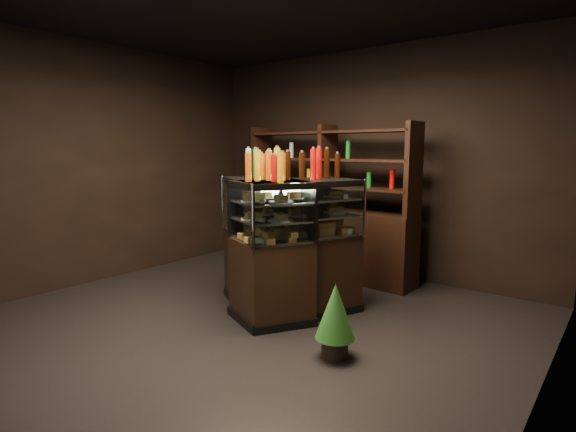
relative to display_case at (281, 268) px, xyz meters
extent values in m
plane|color=black|center=(-0.07, -0.54, -0.47)|extent=(5.00, 5.00, 0.00)
cube|color=black|center=(-0.07, 1.96, 1.03)|extent=(5.00, 0.02, 3.00)
cube|color=black|center=(2.43, -0.54, 1.03)|extent=(0.02, 5.00, 3.00)
cube|color=black|center=(-2.57, -0.54, 1.03)|extent=(0.02, 5.00, 3.00)
cube|color=black|center=(0.16, 0.05, -0.06)|extent=(1.05, 1.38, 0.81)
cube|color=black|center=(0.16, 0.05, -0.43)|extent=(1.09, 1.42, 0.08)
cube|color=black|center=(0.16, 0.05, 0.88)|extent=(1.05, 1.38, 0.06)
cube|color=silver|center=(0.16, 0.05, 0.35)|extent=(0.99, 1.32, 0.02)
cube|color=silver|center=(0.16, 0.05, 0.54)|extent=(0.99, 1.32, 0.02)
cube|color=silver|center=(0.16, 0.05, 0.71)|extent=(0.99, 1.32, 0.02)
cube|color=white|center=(0.45, -0.07, 0.63)|extent=(0.49, 1.14, 0.57)
cylinder|color=silver|center=(0.69, 0.50, 0.63)|extent=(0.03, 0.03, 0.59)
cylinder|color=silver|center=(0.20, -0.64, 0.63)|extent=(0.03, 0.03, 0.59)
cube|color=black|center=(-0.16, -0.05, -0.06)|extent=(1.38, 1.18, 0.81)
cube|color=black|center=(-0.16, -0.05, -0.43)|extent=(1.42, 1.21, 0.08)
cube|color=black|center=(-0.16, -0.05, 0.88)|extent=(1.38, 1.18, 0.06)
cube|color=silver|center=(-0.16, -0.05, 0.35)|extent=(1.31, 1.11, 0.02)
cube|color=silver|center=(-0.16, -0.05, 0.54)|extent=(1.31, 1.11, 0.02)
cube|color=silver|center=(-0.16, -0.05, 0.71)|extent=(1.31, 1.11, 0.02)
cube|color=white|center=(-0.33, -0.32, 0.63)|extent=(1.06, 0.66, 0.57)
cylinder|color=silver|center=(0.20, -0.64, 0.63)|extent=(0.03, 0.03, 0.59)
cylinder|color=silver|center=(-0.85, 0.01, 0.63)|extent=(0.03, 0.03, 0.59)
cube|color=#C29645|center=(-0.02, -0.44, 0.39)|extent=(0.15, 0.20, 0.06)
cube|color=#C29645|center=(0.09, -0.20, 0.39)|extent=(0.15, 0.20, 0.06)
cube|color=#C29645|center=(0.19, 0.04, 0.39)|extent=(0.15, 0.20, 0.06)
cube|color=#C29645|center=(0.29, 0.28, 0.39)|extent=(0.15, 0.20, 0.06)
cube|color=#C29645|center=(0.39, 0.52, 0.39)|extent=(0.15, 0.20, 0.06)
cylinder|color=white|center=(-0.02, -0.38, 0.56)|extent=(0.24, 0.24, 0.02)
cube|color=#C29645|center=(-0.02, -0.38, 0.59)|extent=(0.14, 0.19, 0.05)
cylinder|color=white|center=(0.16, 0.05, 0.56)|extent=(0.24, 0.24, 0.02)
cube|color=#C29645|center=(0.16, 0.05, 0.59)|extent=(0.14, 0.19, 0.05)
cylinder|color=white|center=(0.34, 0.49, 0.56)|extent=(0.24, 0.24, 0.02)
cube|color=#C29645|center=(0.34, 0.49, 0.59)|extent=(0.14, 0.19, 0.05)
cylinder|color=white|center=(-0.02, -0.38, 0.73)|extent=(0.24, 0.24, 0.02)
cube|color=#C29645|center=(-0.02, -0.38, 0.77)|extent=(0.14, 0.19, 0.05)
cylinder|color=white|center=(0.16, 0.05, 0.73)|extent=(0.24, 0.24, 0.02)
cube|color=#C29645|center=(0.16, 0.05, 0.77)|extent=(0.14, 0.19, 0.05)
cylinder|color=white|center=(0.34, 0.49, 0.73)|extent=(0.24, 0.24, 0.02)
cube|color=#C29645|center=(0.34, 0.49, 0.77)|extent=(0.14, 0.19, 0.05)
cube|color=#C29645|center=(-0.62, 0.20, 0.39)|extent=(0.20, 0.17, 0.06)
cube|color=#C29645|center=(-0.40, 0.06, 0.39)|extent=(0.20, 0.17, 0.06)
cube|color=#C29645|center=(-0.18, -0.08, 0.39)|extent=(0.20, 0.17, 0.06)
cube|color=#C29645|center=(0.04, -0.21, 0.39)|extent=(0.20, 0.17, 0.06)
cube|color=#C29645|center=(0.26, -0.35, 0.39)|extent=(0.20, 0.17, 0.06)
cylinder|color=white|center=(-0.56, 0.20, 0.56)|extent=(0.24, 0.24, 0.02)
cube|color=#C29645|center=(-0.56, 0.20, 0.59)|extent=(0.19, 0.16, 0.05)
cylinder|color=white|center=(-0.16, -0.05, 0.56)|extent=(0.24, 0.24, 0.02)
cube|color=#C29645|center=(-0.16, -0.05, 0.59)|extent=(0.19, 0.16, 0.05)
cylinder|color=white|center=(0.24, -0.30, 0.56)|extent=(0.24, 0.24, 0.02)
cube|color=#C29645|center=(0.24, -0.30, 0.59)|extent=(0.19, 0.16, 0.05)
cylinder|color=white|center=(-0.56, 0.20, 0.73)|extent=(0.24, 0.24, 0.02)
cube|color=#C29645|center=(-0.56, 0.20, 0.77)|extent=(0.19, 0.16, 0.05)
cylinder|color=white|center=(-0.16, -0.05, 0.73)|extent=(0.24, 0.24, 0.02)
cube|color=#C29645|center=(-0.16, -0.05, 0.77)|extent=(0.19, 0.16, 0.05)
cylinder|color=white|center=(0.24, -0.30, 0.73)|extent=(0.24, 0.24, 0.02)
cube|color=#C29645|center=(0.24, -0.30, 0.77)|extent=(0.19, 0.16, 0.05)
cylinder|color=#D8590A|center=(-0.04, -0.43, 1.05)|extent=(0.06, 0.06, 0.28)
cylinder|color=silver|center=(-0.04, -0.43, 1.20)|extent=(0.03, 0.03, 0.02)
cylinder|color=black|center=(0.00, -0.32, 1.05)|extent=(0.06, 0.06, 0.28)
cylinder|color=silver|center=(0.00, -0.32, 1.20)|extent=(0.03, 0.03, 0.02)
cylinder|color=silver|center=(0.05, -0.21, 1.05)|extent=(0.06, 0.06, 0.28)
cylinder|color=silver|center=(0.05, -0.21, 1.20)|extent=(0.03, 0.03, 0.02)
cylinder|color=#B20C0A|center=(0.09, -0.11, 1.05)|extent=(0.06, 0.06, 0.28)
cylinder|color=silver|center=(0.09, -0.11, 1.20)|extent=(0.03, 0.03, 0.02)
cylinder|color=#0F38B2|center=(0.14, 0.00, 1.05)|extent=(0.06, 0.06, 0.28)
cylinder|color=silver|center=(0.14, 0.00, 1.20)|extent=(0.03, 0.03, 0.02)
cylinder|color=yellow|center=(0.18, 0.11, 1.05)|extent=(0.06, 0.06, 0.28)
cylinder|color=silver|center=(0.18, 0.11, 1.20)|extent=(0.03, 0.03, 0.02)
cylinder|color=#147223|center=(0.23, 0.21, 1.05)|extent=(0.06, 0.06, 0.28)
cylinder|color=silver|center=(0.23, 0.21, 1.20)|extent=(0.03, 0.03, 0.02)
cylinder|color=#D8590A|center=(0.27, 0.32, 1.05)|extent=(0.06, 0.06, 0.28)
cylinder|color=silver|center=(0.27, 0.32, 1.20)|extent=(0.03, 0.03, 0.02)
cylinder|color=black|center=(0.32, 0.42, 1.05)|extent=(0.06, 0.06, 0.28)
cylinder|color=silver|center=(0.32, 0.42, 1.20)|extent=(0.03, 0.03, 0.02)
cylinder|color=silver|center=(0.36, 0.53, 1.05)|extent=(0.06, 0.06, 0.28)
cylinder|color=silver|center=(0.36, 0.53, 1.20)|extent=(0.03, 0.03, 0.02)
cylinder|color=#D8590A|center=(-0.60, 0.22, 1.05)|extent=(0.06, 0.06, 0.28)
cylinder|color=silver|center=(-0.60, 0.22, 1.20)|extent=(0.03, 0.03, 0.02)
cylinder|color=black|center=(-0.51, 0.16, 1.05)|extent=(0.06, 0.06, 0.28)
cylinder|color=silver|center=(-0.51, 0.16, 1.20)|extent=(0.03, 0.03, 0.02)
cylinder|color=silver|center=(-0.41, 0.10, 1.05)|extent=(0.06, 0.06, 0.28)
cylinder|color=silver|center=(-0.41, 0.10, 1.20)|extent=(0.03, 0.03, 0.02)
cylinder|color=#B20C0A|center=(-0.31, 0.04, 1.05)|extent=(0.06, 0.06, 0.28)
cylinder|color=silver|center=(-0.31, 0.04, 1.20)|extent=(0.03, 0.03, 0.02)
cylinder|color=#0F38B2|center=(-0.21, -0.02, 1.05)|extent=(0.06, 0.06, 0.28)
cylinder|color=silver|center=(-0.21, -0.02, 1.20)|extent=(0.03, 0.03, 0.02)
cylinder|color=yellow|center=(-0.11, -0.08, 1.05)|extent=(0.06, 0.06, 0.28)
cylinder|color=silver|center=(-0.11, -0.08, 1.20)|extent=(0.03, 0.03, 0.02)
cylinder|color=#147223|center=(-0.01, -0.14, 1.05)|extent=(0.06, 0.06, 0.28)
cylinder|color=silver|center=(-0.01, -0.14, 1.20)|extent=(0.03, 0.03, 0.02)
cylinder|color=#D8590A|center=(0.08, -0.20, 1.05)|extent=(0.06, 0.06, 0.28)
cylinder|color=silver|center=(0.08, -0.20, 1.20)|extent=(0.03, 0.03, 0.02)
cylinder|color=black|center=(0.18, -0.26, 1.05)|extent=(0.06, 0.06, 0.28)
cylinder|color=silver|center=(0.18, -0.26, 1.20)|extent=(0.03, 0.03, 0.02)
cylinder|color=silver|center=(0.28, -0.32, 1.05)|extent=(0.06, 0.06, 0.28)
cylinder|color=silver|center=(0.28, -0.32, 1.20)|extent=(0.03, 0.03, 0.02)
cylinder|color=black|center=(1.01, -0.55, -0.39)|extent=(0.22, 0.22, 0.16)
cone|color=#1B6021|center=(1.01, -0.55, -0.08)|extent=(0.33, 0.33, 0.46)
cone|color=#1B6021|center=(1.01, -0.55, 0.08)|extent=(0.26, 0.26, 0.32)
cube|color=black|center=(-0.41, 1.51, -0.02)|extent=(2.51, 0.55, 0.90)
cube|color=black|center=(-1.63, 1.57, 0.98)|extent=(0.08, 0.38, 1.10)
cube|color=black|center=(-0.41, 1.51, 0.98)|extent=(0.08, 0.38, 1.10)
cube|color=black|center=(0.80, 1.44, 0.98)|extent=(0.08, 0.38, 1.10)
cube|color=black|center=(-0.41, 1.51, 0.73)|extent=(2.46, 0.51, 0.03)
cube|color=black|center=(-0.41, 1.51, 1.08)|extent=(2.46, 0.51, 0.03)
cube|color=black|center=(-0.41, 1.51, 1.43)|extent=(2.46, 0.51, 0.03)
cylinder|color=#D8590A|center=(-1.36, 1.56, 0.86)|extent=(0.06, 0.06, 0.22)
cylinder|color=black|center=(-1.04, 1.54, 0.86)|extent=(0.06, 0.06, 0.22)
cylinder|color=silver|center=(-0.73, 1.52, 0.86)|extent=(0.06, 0.06, 0.22)
cylinder|color=#B20C0A|center=(-0.41, 1.51, 0.86)|extent=(0.06, 0.06, 0.22)
cylinder|color=#0F38B2|center=(-0.10, 1.49, 0.86)|extent=(0.06, 0.06, 0.22)
cylinder|color=yellow|center=(0.22, 1.48, 0.86)|extent=(0.06, 0.06, 0.22)
cylinder|color=#147223|center=(0.53, 1.46, 0.86)|extent=(0.06, 0.06, 0.22)
camera|label=1|loc=(2.84, -3.52, 1.22)|focal=28.00mm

